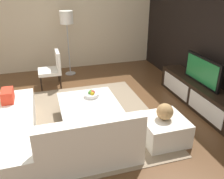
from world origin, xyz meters
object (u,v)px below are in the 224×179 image
television (202,71)px  fruit_bowl (92,94)px  decorative_ball (165,112)px  coffee_table (89,110)px  media_console (198,94)px  sectional_couch (35,133)px  ottoman (163,129)px  floor_lamp (67,21)px  accent_chair_near (53,67)px

television → fruit_bowl: television is taller
television → decorative_ball: bearing=-55.3°
coffee_table → media_console: bearing=87.5°
sectional_couch → decorative_ball: size_ratio=8.72×
ottoman → fruit_bowl: bearing=-141.1°
decorative_ball → fruit_bowl: bearing=-141.1°
television → floor_lamp: size_ratio=0.64×
media_console → coffee_table: bearing=-92.5°
decorative_ball → coffee_table: bearing=-133.3°
ottoman → media_console: bearing=124.7°
coffee_table → television: bearing=87.5°
media_console → floor_lamp: bearing=-138.6°
ottoman → coffee_table: bearing=-133.3°
television → decorative_ball: 1.56m
media_console → decorative_ball: bearing=-55.3°
accent_chair_near → ottoman: bearing=39.5°
coffee_table → ottoman: bearing=46.7°
fruit_bowl → media_console: bearing=82.7°
media_console → sectional_couch: (0.50, -3.27, 0.03)m
ottoman → floor_lamp: bearing=-163.4°
television → ottoman: television is taller
sectional_couch → floor_lamp: size_ratio=1.38×
media_console → accent_chair_near: accent_chair_near is taller
accent_chair_near → sectional_couch: bearing=-0.4°
ottoman → fruit_bowl: size_ratio=2.50×
floor_lamp → ottoman: 3.84m
media_console → accent_chair_near: bearing=-124.5°
fruit_bowl → accent_chair_near: bearing=-160.2°
sectional_couch → decorative_ball: bearing=79.4°
accent_chair_near → coffee_table: bearing=25.9°
accent_chair_near → floor_lamp: 1.27m
sectional_couch → decorative_ball: 2.05m
sectional_couch → coffee_table: size_ratio=2.16×
floor_lamp → sectional_couch: bearing=-17.3°
floor_lamp → television: bearing=41.4°
media_console → decorative_ball: size_ratio=8.74×
television → decorative_ball: television is taller
sectional_couch → floor_lamp: (-3.11, 0.97, 1.16)m
television → accent_chair_near: 3.39m
floor_lamp → fruit_bowl: (2.33, 0.10, -1.01)m
television → ottoman: bearing=-55.3°
coffee_table → decorative_ball: size_ratio=4.03×
decorative_ball → ottoman: bearing=0.0°
media_console → ottoman: 1.54m
sectional_couch → media_console: bearing=98.7°
fruit_bowl → decorative_ball: 1.49m
fruit_bowl → decorative_ball: (1.16, 0.93, 0.10)m
coffee_table → decorative_ball: decorative_ball is taller
ottoman → decorative_ball: size_ratio=2.62×
sectional_couch → coffee_table: sectional_couch is taller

